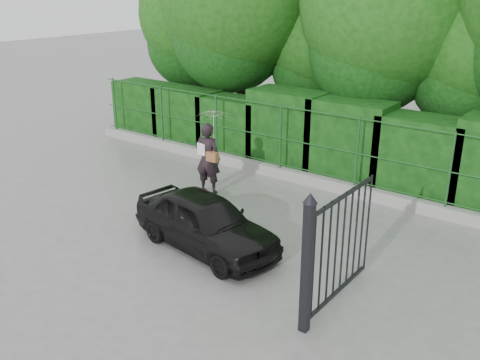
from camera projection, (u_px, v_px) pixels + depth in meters
The scene contains 8 objects.
ground at pixel (155, 228), 12.02m from camera, with size 80.00×80.00×0.00m, color gray.
kerb at pixel (268, 170), 15.33m from camera, with size 14.00×0.25×0.30m, color #9E9E99.
fence at pixel (275, 136), 14.84m from camera, with size 14.13×0.06×1.80m.
hedge at pixel (296, 134), 15.60m from camera, with size 14.20×1.20×2.29m.
trees at pixel (366, 3), 15.54m from camera, with size 17.10×6.15×8.08m.
gate at pixel (322, 253), 8.46m from camera, with size 0.22×2.33×2.36m.
woman at pixel (210, 143), 13.59m from camera, with size 0.95×0.84×2.22m.
car at pixel (205, 222), 10.96m from camera, with size 1.39×3.46×1.18m, color black.
Camera 1 is at (8.11, -7.51, 5.22)m, focal length 40.00 mm.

